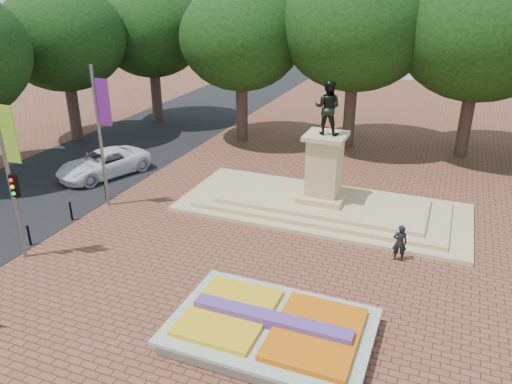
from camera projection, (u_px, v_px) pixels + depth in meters
ground at (264, 297)px, 17.99m from camera, size 90.00×90.00×0.00m
asphalt_street at (42, 187)px, 27.39m from camera, size 9.00×90.00×0.02m
flower_bed at (272, 329)px, 15.79m from camera, size 6.30×4.30×0.91m
monument at (323, 193)px, 24.46m from camera, size 14.00×6.00×6.40m
tree_row_back at (409, 49)px, 29.88m from camera, size 44.80×8.80×10.43m
banner_poles at (3, 172)px, 18.80m from camera, size 0.88×11.17×7.00m
bollard_row at (4, 249)px, 20.18m from camera, size 0.12×13.12×0.98m
van at (103, 163)px, 28.78m from camera, size 4.23×5.88×1.49m
pedestrian at (400, 243)px, 20.09m from camera, size 0.63×0.47×1.58m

